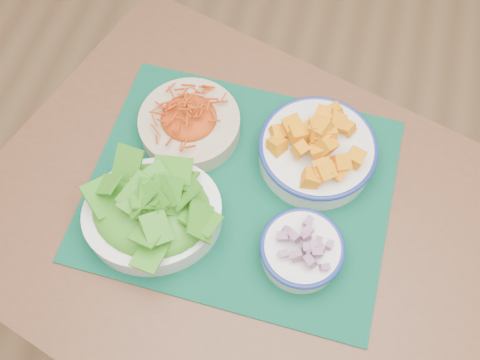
{
  "coord_description": "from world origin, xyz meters",
  "views": [
    {
      "loc": [
        -0.26,
        -0.23,
        1.63
      ],
      "look_at": [
        -0.37,
        0.18,
        0.78
      ],
      "focal_mm": 40.0,
      "sensor_mm": 36.0,
      "label": 1
    }
  ],
  "objects_px": {
    "table": "(279,259)",
    "lettuce_bowl": "(152,211)",
    "placemat": "(240,188)",
    "squash_bowl": "(318,146)",
    "carrot_bowl": "(189,121)",
    "onion_bowl": "(302,249)"
  },
  "relations": [
    {
      "from": "table",
      "to": "placemat",
      "type": "height_order",
      "value": "placemat"
    },
    {
      "from": "onion_bowl",
      "to": "lettuce_bowl",
      "type": "bearing_deg",
      "value": -179.29
    },
    {
      "from": "squash_bowl",
      "to": "onion_bowl",
      "type": "relative_size",
      "value": 1.69
    },
    {
      "from": "table",
      "to": "placemat",
      "type": "distance_m",
      "value": 0.17
    },
    {
      "from": "placemat",
      "to": "lettuce_bowl",
      "type": "xyz_separation_m",
      "value": [
        -0.13,
        -0.1,
        0.05
      ]
    },
    {
      "from": "placemat",
      "to": "onion_bowl",
      "type": "height_order",
      "value": "onion_bowl"
    },
    {
      "from": "placemat",
      "to": "lettuce_bowl",
      "type": "height_order",
      "value": "lettuce_bowl"
    },
    {
      "from": "onion_bowl",
      "to": "carrot_bowl",
      "type": "bearing_deg",
      "value": 143.08
    },
    {
      "from": "squash_bowl",
      "to": "onion_bowl",
      "type": "xyz_separation_m",
      "value": [
        0.01,
        -0.19,
        -0.01
      ]
    },
    {
      "from": "table",
      "to": "lettuce_bowl",
      "type": "xyz_separation_m",
      "value": [
        -0.22,
        -0.03,
        0.16
      ]
    },
    {
      "from": "carrot_bowl",
      "to": "squash_bowl",
      "type": "height_order",
      "value": "squash_bowl"
    },
    {
      "from": "carrot_bowl",
      "to": "lettuce_bowl",
      "type": "bearing_deg",
      "value": -91.32
    },
    {
      "from": "carrot_bowl",
      "to": "squash_bowl",
      "type": "xyz_separation_m",
      "value": [
        0.24,
        -0.0,
        0.01
      ]
    },
    {
      "from": "carrot_bowl",
      "to": "lettuce_bowl",
      "type": "height_order",
      "value": "lettuce_bowl"
    },
    {
      "from": "placemat",
      "to": "squash_bowl",
      "type": "xyz_separation_m",
      "value": [
        0.12,
        0.09,
        0.05
      ]
    },
    {
      "from": "placemat",
      "to": "onion_bowl",
      "type": "bearing_deg",
      "value": -36.24
    },
    {
      "from": "table",
      "to": "onion_bowl",
      "type": "bearing_deg",
      "value": -18.47
    },
    {
      "from": "carrot_bowl",
      "to": "onion_bowl",
      "type": "bearing_deg",
      "value": -36.92
    },
    {
      "from": "table",
      "to": "placemat",
      "type": "bearing_deg",
      "value": 158.7
    },
    {
      "from": "table",
      "to": "carrot_bowl",
      "type": "height_order",
      "value": "carrot_bowl"
    },
    {
      "from": "squash_bowl",
      "to": "lettuce_bowl",
      "type": "relative_size",
      "value": 0.86
    },
    {
      "from": "squash_bowl",
      "to": "onion_bowl",
      "type": "bearing_deg",
      "value": -86.44
    }
  ]
}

